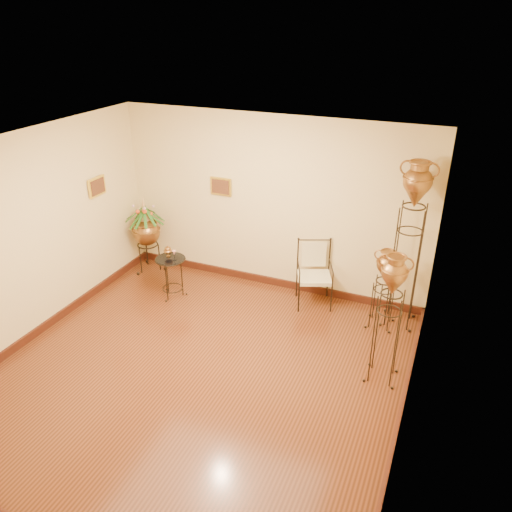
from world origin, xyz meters
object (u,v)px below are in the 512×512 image
at_px(amphora_tall, 408,245).
at_px(armchair, 314,275).
at_px(amphora_mid, 388,319).
at_px(planter_urn, 146,229).
at_px(side_table, 172,276).

relative_size(amphora_tall, armchair, 2.42).
distance_m(amphora_tall, amphora_mid, 1.40).
xyz_separation_m(amphora_mid, armchair, (-1.29, 1.35, -0.36)).
distance_m(planter_urn, armchair, 3.02).
bearing_deg(planter_urn, amphora_tall, 0.00).
bearing_deg(amphora_tall, armchair, 180.00).
distance_m(amphora_mid, armchair, 1.90).
bearing_deg(side_table, planter_urn, 143.55).
relative_size(amphora_tall, side_table, 2.88).
distance_m(amphora_mid, side_table, 3.55).
bearing_deg(amphora_mid, side_table, 168.36).
bearing_deg(planter_urn, armchair, 0.00).
xyz_separation_m(amphora_tall, armchair, (-1.29, 0.00, -0.74)).
height_order(planter_urn, side_table, planter_urn).
distance_m(amphora_tall, armchair, 1.49).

